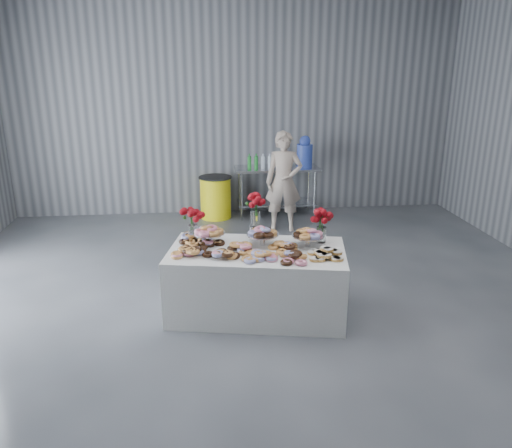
{
  "coord_description": "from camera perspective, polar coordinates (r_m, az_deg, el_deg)",
  "views": [
    {
      "loc": [
        -0.62,
        -4.58,
        2.69
      ],
      "look_at": [
        -0.03,
        0.84,
        0.91
      ],
      "focal_mm": 35.0,
      "sensor_mm": 36.0,
      "label": 1
    }
  ],
  "objects": [
    {
      "name": "danish_pile",
      "position": [
        5.25,
        8.17,
        -3.2
      ],
      "size": [
        0.48,
        0.48,
        0.11
      ],
      "primitive_type": null,
      "color": "silver",
      "rests_on": "display_table"
    },
    {
      "name": "bouquet_right",
      "position": [
        5.59,
        7.54,
        0.79
      ],
      "size": [
        0.26,
        0.26,
        0.42
      ],
      "color": "white",
      "rests_on": "display_table"
    },
    {
      "name": "prep_table",
      "position": [
        9.02,
        2.36,
        4.76
      ],
      "size": [
        1.5,
        0.6,
        0.9
      ],
      "color": "silver",
      "rests_on": "ground"
    },
    {
      "name": "bouquet_left",
      "position": [
        5.66,
        -7.27,
        1.01
      ],
      "size": [
        0.26,
        0.26,
        0.42
      ],
      "color": "white",
      "rests_on": "display_table"
    },
    {
      "name": "display_table",
      "position": [
        5.56,
        0.11,
        -6.56
      ],
      "size": [
        2.06,
        1.35,
        0.75
      ],
      "primitive_type": "cube",
      "rotation": [
        0.0,
        0.0,
        -0.19
      ],
      "color": "white",
      "rests_on": "ground"
    },
    {
      "name": "person",
      "position": [
        8.21,
        3.2,
        4.86
      ],
      "size": [
        0.66,
        0.49,
        1.64
      ],
      "primitive_type": "imported",
      "rotation": [
        0.0,
        0.0,
        -0.17
      ],
      "color": "#CC8C93",
      "rests_on": "ground"
    },
    {
      "name": "water_jug",
      "position": [
        9.0,
        5.58,
        8.11
      ],
      "size": [
        0.28,
        0.28,
        0.55
      ],
      "color": "blue",
      "rests_on": "prep_table"
    },
    {
      "name": "bouquet_center",
      "position": [
        5.63,
        -0.1,
        1.94
      ],
      "size": [
        0.26,
        0.26,
        0.57
      ],
      "color": "silver",
      "rests_on": "display_table"
    },
    {
      "name": "room_walls",
      "position": [
        4.66,
        -2.09,
        17.41
      ],
      "size": [
        8.04,
        9.04,
        4.02
      ],
      "color": "gray",
      "rests_on": "ground"
    },
    {
      "name": "ground",
      "position": [
        5.35,
        1.28,
        -12.16
      ],
      "size": [
        9.0,
        9.0,
        0.0
      ],
      "primitive_type": "plane",
      "color": "#393C41",
      "rests_on": "ground"
    },
    {
      "name": "drink_bottles",
      "position": [
        8.8,
        0.41,
        7.2
      ],
      "size": [
        0.54,
        0.08,
        0.27
      ],
      "primitive_type": null,
      "color": "#268C33",
      "rests_on": "prep_table"
    },
    {
      "name": "cake_stand_left",
      "position": [
        5.58,
        -5.4,
        -0.87
      ],
      "size": [
        0.36,
        0.36,
        0.17
      ],
      "color": "silver",
      "rests_on": "display_table"
    },
    {
      "name": "cake_stand_right",
      "position": [
        5.49,
        5.97,
        -1.19
      ],
      "size": [
        0.36,
        0.36,
        0.17
      ],
      "color": "silver",
      "rests_on": "display_table"
    },
    {
      "name": "cake_stand_mid",
      "position": [
        5.5,
        0.76,
        -1.05
      ],
      "size": [
        0.36,
        0.36,
        0.17
      ],
      "color": "silver",
      "rests_on": "display_table"
    },
    {
      "name": "trash_barrel",
      "position": [
        8.99,
        -4.64,
        3.08
      ],
      "size": [
        0.59,
        0.59,
        0.75
      ],
      "rotation": [
        0.0,
        0.0,
        -0.18
      ],
      "color": "#FFEF15",
      "rests_on": "ground"
    },
    {
      "name": "donut_mounds",
      "position": [
        5.35,
        0.17,
        -2.69
      ],
      "size": [
        1.93,
        1.13,
        0.09
      ],
      "primitive_type": null,
      "rotation": [
        0.0,
        0.0,
        -0.19
      ],
      "color": "#E09F52",
      "rests_on": "display_table"
    }
  ]
}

